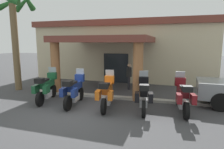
# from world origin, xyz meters

# --- Properties ---
(ground_plane) EXTENTS (80.00, 80.00, 0.00)m
(ground_plane) POSITION_xyz_m (0.00, 0.00, 0.00)
(ground_plane) COLOR #424244
(motel_building) EXTENTS (14.14, 11.93, 4.52)m
(motel_building) POSITION_xyz_m (0.08, 9.64, 2.29)
(motel_building) COLOR beige
(motel_building) RESTS_ON ground_plane
(motorcycle_green) EXTENTS (0.89, 2.20, 1.61)m
(motorcycle_green) POSITION_xyz_m (-2.04, 0.72, 0.70)
(motorcycle_green) COLOR black
(motorcycle_green) RESTS_ON ground_plane
(motorcycle_blue) EXTENTS (0.74, 2.21, 1.61)m
(motorcycle_blue) POSITION_xyz_m (-0.46, 0.55, 0.70)
(motorcycle_blue) COLOR black
(motorcycle_blue) RESTS_ON ground_plane
(motorcycle_orange) EXTENTS (0.80, 2.21, 1.61)m
(motorcycle_orange) POSITION_xyz_m (1.12, 0.54, 0.70)
(motorcycle_orange) COLOR black
(motorcycle_orange) RESTS_ON ground_plane
(motorcycle_black) EXTENTS (0.80, 2.21, 1.61)m
(motorcycle_black) POSITION_xyz_m (2.70, 0.69, 0.70)
(motorcycle_black) COLOR black
(motorcycle_black) RESTS_ON ground_plane
(motorcycle_maroon) EXTENTS (0.77, 2.21, 1.61)m
(motorcycle_maroon) POSITION_xyz_m (4.28, 0.91, 0.70)
(motorcycle_maroon) COLOR black
(motorcycle_maroon) RESTS_ON ground_plane
(pedestrian) EXTENTS (0.32, 0.52, 1.62)m
(pedestrian) POSITION_xyz_m (1.35, 4.35, 0.93)
(pedestrian) COLOR black
(pedestrian) RESTS_ON ground_plane
(palm_tree_roadside) EXTENTS (2.49, 2.60, 6.08)m
(palm_tree_roadside) POSITION_xyz_m (-5.23, 2.46, 4.23)
(palm_tree_roadside) COLOR brown
(palm_tree_roadside) RESTS_ON ground_plane
(curb_strip) EXTENTS (9.91, 0.36, 0.12)m
(curb_strip) POSITION_xyz_m (1.12, 2.17, 0.06)
(curb_strip) COLOR #ADA89E
(curb_strip) RESTS_ON ground_plane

